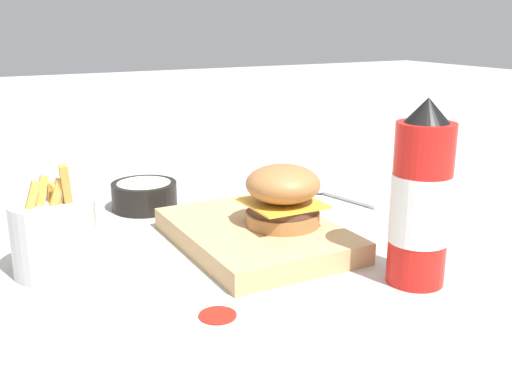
# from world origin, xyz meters

# --- Properties ---
(ground_plane) EXTENTS (6.00, 6.00, 0.00)m
(ground_plane) POSITION_xyz_m (0.00, 0.00, 0.00)
(ground_plane) COLOR #B7B2A8
(serving_board) EXTENTS (0.29, 0.21, 0.03)m
(serving_board) POSITION_xyz_m (-0.02, -0.02, 0.02)
(serving_board) COLOR tan
(serving_board) RESTS_ON ground_plane
(burger) EXTENTS (0.11, 0.11, 0.09)m
(burger) POSITION_xyz_m (-0.04, -0.05, 0.08)
(burger) COLOR #9E6638
(burger) RESTS_ON serving_board
(ketchup_bottle) EXTENTS (0.07, 0.07, 0.23)m
(ketchup_bottle) POSITION_xyz_m (-0.23, -0.14, 0.11)
(ketchup_bottle) COLOR red
(ketchup_bottle) RESTS_ON ground_plane
(fries_basket) EXTENTS (0.11, 0.11, 0.15)m
(fries_basket) POSITION_xyz_m (0.02, 0.26, 0.05)
(fries_basket) COLOR #B7B7BC
(fries_basket) RESTS_ON ground_plane
(side_bowl) EXTENTS (0.11, 0.11, 0.05)m
(side_bowl) POSITION_xyz_m (0.23, 0.07, 0.03)
(side_bowl) COLOR black
(side_bowl) RESTS_ON ground_plane
(spoon) EXTENTS (0.16, 0.05, 0.01)m
(spoon) POSITION_xyz_m (0.14, -0.26, 0.01)
(spoon) COLOR #B2B2B7
(spoon) RESTS_ON ground_plane
(ketchup_puddle) EXTENTS (0.04, 0.04, 0.00)m
(ketchup_puddle) POSITION_xyz_m (-0.20, 0.12, 0.00)
(ketchup_puddle) COLOR #B21E14
(ketchup_puddle) RESTS_ON ground_plane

